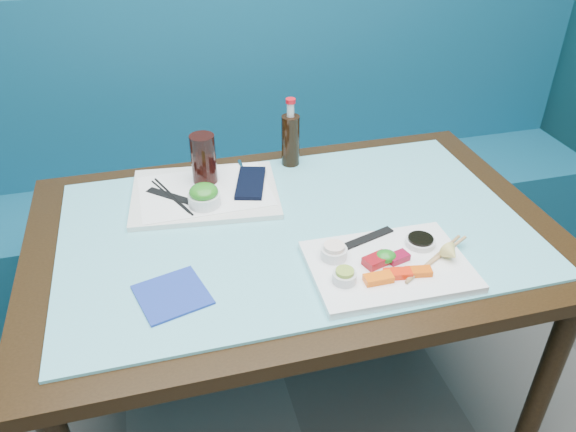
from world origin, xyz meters
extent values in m
cube|color=navy|center=(0.00, 2.22, 0.23)|extent=(3.00, 0.55, 0.45)
cube|color=navy|center=(0.00, 2.44, 0.70)|extent=(3.00, 0.12, 0.95)
cube|color=black|center=(0.00, 1.45, 0.73)|extent=(1.40, 0.90, 0.04)
cylinder|color=black|center=(0.62, 1.08, 0.35)|extent=(0.06, 0.06, 0.71)
cylinder|color=black|center=(-0.62, 1.82, 0.35)|extent=(0.06, 0.06, 0.71)
cylinder|color=black|center=(0.62, 1.82, 0.35)|extent=(0.06, 0.06, 0.71)
cube|color=#69C7D3|center=(0.00, 1.45, 0.75)|extent=(1.22, 0.76, 0.01)
cube|color=white|center=(0.17, 1.21, 0.77)|extent=(0.38, 0.28, 0.02)
cube|color=#FF600A|center=(0.12, 1.16, 0.79)|extent=(0.07, 0.03, 0.02)
cube|color=red|center=(0.17, 1.16, 0.79)|extent=(0.07, 0.04, 0.02)
cube|color=#ED5409|center=(0.22, 1.16, 0.78)|extent=(0.06, 0.04, 0.01)
cube|color=maroon|center=(0.14, 1.22, 0.79)|extent=(0.07, 0.06, 0.02)
cube|color=maroon|center=(0.19, 1.22, 0.79)|extent=(0.06, 0.04, 0.02)
ellipsoid|color=#1D781B|center=(0.16, 1.22, 0.79)|extent=(0.06, 0.05, 0.03)
cylinder|color=silver|center=(0.04, 1.18, 0.79)|extent=(0.07, 0.07, 0.02)
cylinder|color=#89AB37|center=(0.04, 1.18, 0.81)|extent=(0.05, 0.05, 0.01)
cylinder|color=silver|center=(0.05, 1.27, 0.79)|extent=(0.08, 0.08, 0.03)
cylinder|color=#FFE2D1|center=(0.05, 1.27, 0.81)|extent=(0.07, 0.07, 0.01)
cylinder|color=silver|center=(0.27, 1.26, 0.78)|extent=(0.09, 0.09, 0.01)
cylinder|color=black|center=(0.27, 1.26, 0.80)|extent=(0.08, 0.08, 0.01)
cone|color=#D5C665|center=(0.31, 1.18, 0.80)|extent=(0.05, 0.04, 0.04)
cube|color=black|center=(0.15, 1.32, 0.78)|extent=(0.16, 0.07, 0.00)
cylinder|color=#A17C4B|center=(0.28, 1.20, 0.78)|extent=(0.21, 0.14, 0.01)
cylinder|color=tan|center=(0.29, 1.20, 0.78)|extent=(0.22, 0.12, 0.01)
cube|color=white|center=(-0.21, 1.66, 0.77)|extent=(0.45, 0.35, 0.02)
cube|color=white|center=(-0.21, 1.66, 0.77)|extent=(0.37, 0.27, 0.00)
cylinder|color=white|center=(-0.22, 1.59, 0.79)|extent=(0.11, 0.11, 0.04)
ellipsoid|color=#277C1C|center=(-0.22, 1.59, 0.82)|extent=(0.10, 0.10, 0.04)
cylinder|color=black|center=(-0.20, 1.72, 0.85)|extent=(0.09, 0.09, 0.15)
cube|color=black|center=(-0.08, 1.66, 0.78)|extent=(0.12, 0.19, 0.01)
cylinder|color=silver|center=(-0.08, 1.77, 0.78)|extent=(0.01, 0.09, 0.01)
cylinder|color=black|center=(-0.31, 1.65, 0.78)|extent=(0.09, 0.20, 0.01)
cylinder|color=black|center=(-0.30, 1.65, 0.78)|extent=(0.09, 0.23, 0.01)
cube|color=black|center=(-0.31, 1.65, 0.78)|extent=(0.14, 0.13, 0.00)
cylinder|color=black|center=(0.08, 1.79, 0.84)|extent=(0.06, 0.06, 0.16)
cylinder|color=silver|center=(0.08, 1.79, 0.94)|extent=(0.03, 0.03, 0.04)
cylinder|color=red|center=(0.08, 1.79, 0.97)|extent=(0.03, 0.03, 0.01)
cube|color=navy|center=(-0.34, 1.25, 0.76)|extent=(0.18, 0.18, 0.01)
camera|label=1|loc=(-0.33, 0.26, 1.61)|focal=35.00mm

